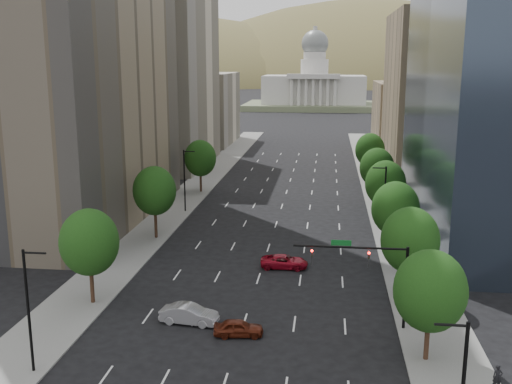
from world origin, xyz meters
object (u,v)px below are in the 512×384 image
at_px(car_silver, 189,314).
at_px(capitol, 314,89).
at_px(traffic_signal, 375,268).
at_px(car_maroon, 238,328).
at_px(car_red_far, 284,262).

bearing_deg(car_silver, capitol, 4.80).
relative_size(traffic_signal, car_maroon, 2.32).
height_order(capitol, car_red_far, capitol).
xyz_separation_m(capitol, car_red_far, (2.34, -206.32, -7.89)).
bearing_deg(car_red_far, capitol, -0.32).
height_order(traffic_signal, capitol, capitol).
distance_m(capitol, car_maroon, 222.56).
bearing_deg(car_red_far, traffic_signal, -149.52).
relative_size(traffic_signal, capitol, 0.15).
distance_m(capitol, car_red_far, 206.48).
xyz_separation_m(car_maroon, car_red_far, (2.44, 16.10, 0.02)).
xyz_separation_m(car_maroon, car_silver, (-4.40, 1.79, 0.13)).
height_order(traffic_signal, car_silver, traffic_signal).
distance_m(traffic_signal, car_silver, 15.68).
bearing_deg(capitol, car_red_far, -89.35).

